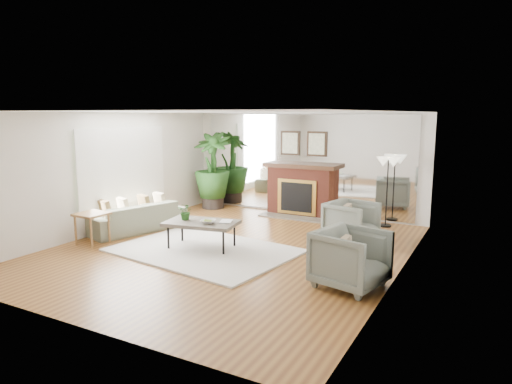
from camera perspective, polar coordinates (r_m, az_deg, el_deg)
The scene contains 18 objects.
ground at distance 8.49m, azimuth -3.21°, elevation -7.13°, with size 7.00×7.00×0.00m, color brown.
wall_left at distance 10.10m, azimuth -17.92°, elevation 2.37°, with size 0.02×7.00×2.50m, color silver.
wall_right at distance 7.14m, azimuth 17.60°, elevation -0.50°, with size 0.02×7.00×2.50m, color silver.
wall_back at distance 11.32m, azimuth 6.01°, elevation 3.54°, with size 6.00×0.02×2.50m, color silver.
mirror_panel at distance 11.30m, azimuth 5.98°, elevation 3.53°, with size 5.40×0.04×2.40m, color silver.
window_panel at distance 10.35m, azimuth -16.24°, elevation 3.18°, with size 0.04×2.40×1.50m, color #B2E09E.
fireplace at distance 11.18m, azimuth 5.51°, elevation 0.42°, with size 1.85×0.83×2.05m.
area_rug at distance 8.40m, azimuth -6.54°, elevation -7.26°, with size 3.13×2.23×0.03m, color white.
coffee_table at distance 8.43m, azimuth -6.84°, elevation -3.96°, with size 1.41×0.97×0.52m.
sofa at distance 10.03m, azimuth -14.63°, elevation -3.03°, with size 2.05×0.80×0.60m, color gray.
armchair_back at distance 9.06m, azimuth 11.84°, elevation -3.65°, with size 0.85×0.87×0.79m, color slate.
armchair_front at distance 6.72m, azimuth 11.76°, elevation -8.15°, with size 0.90×0.93×0.84m, color slate.
side_table at distance 9.21m, azimuth -19.84°, elevation -3.08°, with size 0.55×0.55×0.61m.
potted_ficus at distance 11.99m, azimuth -5.46°, elevation 3.01°, with size 1.14×1.14×1.99m.
floor_lamp at distance 10.31m, azimuth 16.19°, elevation 2.96°, with size 0.50×0.28×1.54m.
tabletop_plant at distance 8.55m, azimuth -8.76°, elevation -2.44°, with size 0.28×0.24×0.31m, color #275720.
fruit_bowl at distance 8.25m, azimuth -6.04°, elevation -3.70°, with size 0.27×0.27×0.07m, color #9C703E.
book at distance 8.35m, azimuth -4.48°, elevation -3.68°, with size 0.21×0.29×0.02m, color #9C703E.
Camera 1 is at (4.27, -6.92, 2.47)m, focal length 32.00 mm.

